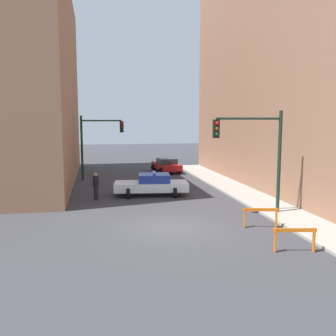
# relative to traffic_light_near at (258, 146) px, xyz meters

# --- Properties ---
(ground_plane) EXTENTS (120.00, 120.00, 0.00)m
(ground_plane) POSITION_rel_traffic_light_near_xyz_m (-4.73, -1.39, -3.53)
(ground_plane) COLOR #38383D
(sidewalk_right) EXTENTS (2.40, 44.00, 0.12)m
(sidewalk_right) POSITION_rel_traffic_light_near_xyz_m (1.47, -1.39, -3.47)
(sidewalk_right) COLOR #9E998E
(sidewalk_right) RESTS_ON ground_plane
(building_right) EXTENTS (12.00, 28.00, 17.69)m
(building_right) POSITION_rel_traffic_light_near_xyz_m (8.67, 6.61, 5.31)
(building_right) COLOR #93664C
(building_right) RESTS_ON ground_plane
(traffic_light_near) EXTENTS (3.64, 0.35, 5.20)m
(traffic_light_near) POSITION_rel_traffic_light_near_xyz_m (0.00, 0.00, 0.00)
(traffic_light_near) COLOR black
(traffic_light_near) RESTS_ON sidewalk_right
(traffic_light_far) EXTENTS (3.44, 0.35, 5.20)m
(traffic_light_far) POSITION_rel_traffic_light_near_xyz_m (-8.03, 13.10, -0.13)
(traffic_light_far) COLOR black
(traffic_light_far) RESTS_ON ground_plane
(police_car) EXTENTS (4.89, 2.72, 1.52)m
(police_car) POSITION_rel_traffic_light_near_xyz_m (-4.53, 5.97, -2.81)
(police_car) COLOR white
(police_car) RESTS_ON ground_plane
(parked_car_near) EXTENTS (2.55, 4.46, 1.31)m
(parked_car_near) POSITION_rel_traffic_light_near_xyz_m (-1.58, 16.57, -2.86)
(parked_car_near) COLOR maroon
(parked_car_near) RESTS_ON ground_plane
(pedestrian_crossing) EXTENTS (0.50, 0.50, 1.66)m
(pedestrian_crossing) POSITION_rel_traffic_light_near_xyz_m (-8.09, 5.35, -2.67)
(pedestrian_crossing) COLOR black
(pedestrian_crossing) RESTS_ON ground_plane
(barrier_front) EXTENTS (1.58, 0.42, 0.90)m
(barrier_front) POSITION_rel_traffic_light_near_xyz_m (-0.91, -5.37, -2.91)
(barrier_front) COLOR orange
(barrier_front) RESTS_ON ground_plane
(barrier_mid) EXTENTS (1.58, 0.46, 0.90)m
(barrier_mid) POSITION_rel_traffic_light_near_xyz_m (-0.79, -2.18, -2.91)
(barrier_mid) COLOR orange
(barrier_mid) RESTS_ON ground_plane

